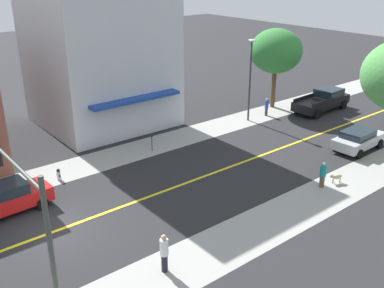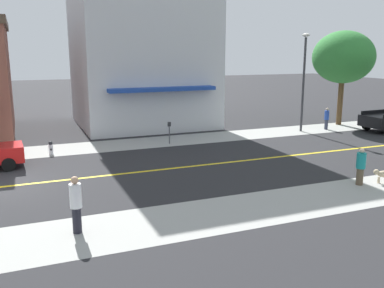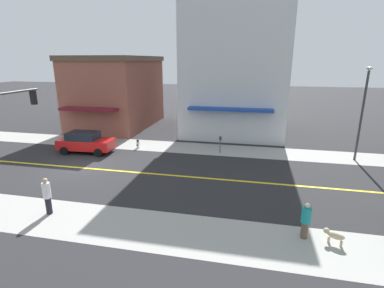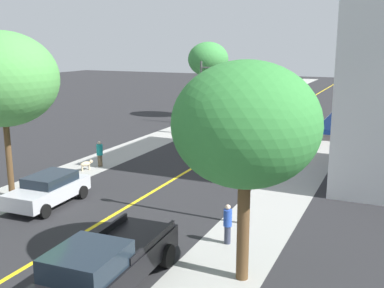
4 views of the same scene
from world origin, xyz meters
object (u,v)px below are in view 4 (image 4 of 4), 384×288
Objects in this scene: silver_sedan_right_curb at (49,189)px; street_lamp at (249,128)px; street_tree_right_corner at (208,60)px; black_pickup_truck at (105,266)px; parking_meter at (290,153)px; traffic_light_mast at (220,83)px; pedestrian_white_shirt at (176,122)px; pedestrian_teal_shirt at (100,153)px; street_tree_left_near at (2,79)px; small_dog at (86,164)px; red_sedan_left_curb at (293,124)px; fire_hydrant at (308,140)px; street_tree_left_far at (246,125)px; pedestrian_blue_shirt at (228,223)px.

street_lamp is at bearing 97.02° from silver_sedan_right_curb.
street_tree_right_corner is 27.43m from silver_sedan_right_curb.
parking_meter is at bearing 171.05° from black_pickup_truck.
traffic_light_mast reaches higher than pedestrian_white_shirt.
street_tree_left_near is at bearing 57.96° from pedestrian_teal_shirt.
parking_meter is 1.67× the size of small_dog.
street_tree_right_corner is at bearing -113.09° from pedestrian_teal_shirt.
silver_sedan_right_curb is 6.03m from small_dog.
pedestrian_white_shirt is at bearing 25.93° from small_dog.
silver_sedan_right_curb is (8.82, 11.51, -0.11)m from parking_meter.
pedestrian_white_shirt is at bearing -71.30° from red_sedan_left_curb.
fire_hydrant reaches higher than small_dog.
black_pickup_truck is at bearing 149.19° from street_tree_left_near.
small_dog is (0.20, 1.09, -0.43)m from pedestrian_teal_shirt.
street_tree_left_near is at bearing -160.33° from small_dog.
street_tree_right_corner reaches higher than traffic_light_mast.
traffic_light_mast is 5.86m from pedestrian_white_shirt.
street_tree_left_near is 6.03× the size of parking_meter.
street_tree_left_far is 6.03m from black_pickup_truck.
street_tree_right_corner is 9.71m from pedestrian_white_shirt.
black_pickup_truck is at bearing 85.91° from fire_hydrant.
fire_hydrant is at bearing -158.28° from pedestrian_teal_shirt.
street_tree_left_near reaches higher than pedestrian_white_shirt.
street_lamp is 12.71m from pedestrian_teal_shirt.
street_tree_left_near reaches higher than street_tree_left_far.
fire_hydrant is 17.28m from street_lamp.
pedestrian_blue_shirt is (0.09, 2.12, -3.30)m from street_lamp.
red_sedan_left_curb reaches higher than silver_sedan_right_curb.
traffic_light_mast is at bearing -95.83° from street_tree_left_near.
pedestrian_white_shirt is at bearing -31.72° from parking_meter.
street_tree_left_near is 1.38× the size of traffic_light_mast.
silver_sedan_right_curb is at bearing 175.17° from street_tree_left_near.
fire_hydrant is at bearing -27.20° from traffic_light_mast.
street_lamp is 4.21× the size of pedestrian_teal_shirt.
street_tree_left_far is at bearing -91.90° from pedestrian_white_shirt.
pedestrian_blue_shirt reaches higher than parking_meter.
street_tree_left_far is 8.72× the size of small_dog.
street_tree_left_near is at bearing 58.20° from fire_hydrant.
street_tree_left_far is 4.41× the size of pedestrian_teal_shirt.
pedestrian_teal_shirt is at bearing -162.47° from pedestrian_blue_shirt.
street_tree_right_corner is 15.36m from fire_hydrant.
pedestrian_blue_shirt is at bearing -68.27° from traffic_light_mast.
street_lamp reaches higher than black_pickup_truck.
traffic_light_mast reaches higher than pedestrian_teal_shirt.
fire_hydrant is at bearing -15.51° from small_dog.
street_tree_left_near reaches higher than black_pickup_truck.
small_dog is (-0.84, 21.16, -5.44)m from street_tree_right_corner.
street_tree_left_near is 24.23m from red_sedan_left_curb.
street_tree_left_near is 22.10m from fire_hydrant.
black_pickup_truck is 3.36× the size of pedestrian_white_shirt.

